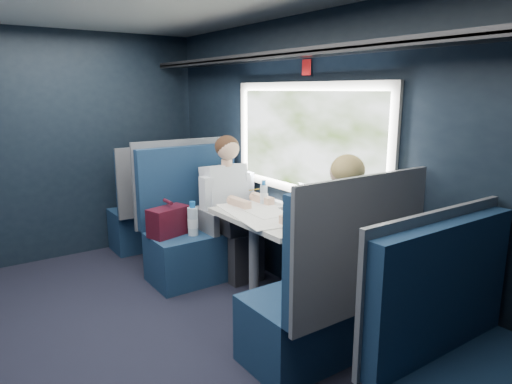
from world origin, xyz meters
TOP-DOWN VIEW (x-y plane):
  - ground at (0.00, 0.00)m, footprint 2.80×4.20m
  - room_shell at (0.02, 0.00)m, footprint 3.00×4.40m
  - table at (1.03, 0.00)m, footprint 0.62×1.00m
  - seat_bay_near at (0.83, 0.87)m, footprint 1.04×0.62m
  - seat_bay_far at (0.85, -0.87)m, footprint 1.04×0.62m
  - seat_row_front at (0.85, 1.80)m, footprint 1.04×0.51m
  - seat_row_back at (0.85, -1.80)m, footprint 1.04×0.51m
  - man at (1.10, 0.70)m, footprint 0.53×0.56m
  - woman at (1.10, -0.71)m, footprint 0.53×0.56m
  - papers at (1.06, 0.07)m, footprint 0.72×0.93m
  - laptop at (1.33, -0.04)m, footprint 0.28×0.34m
  - bottle_small at (1.20, 0.32)m, footprint 0.06×0.06m
  - cup at (1.25, 0.37)m, footprint 0.06×0.06m

SIDE VIEW (x-z plane):
  - ground at x=0.00m, z-range -0.01..0.00m
  - seat_row_front at x=0.85m, z-range -0.17..0.99m
  - seat_row_back at x=0.85m, z-range -0.17..0.99m
  - seat_bay_far at x=0.85m, z-range -0.22..1.04m
  - seat_bay_near at x=0.83m, z-range -0.21..1.05m
  - table at x=1.03m, z-range 0.29..1.03m
  - man at x=1.10m, z-range 0.06..1.38m
  - woman at x=1.10m, z-range 0.07..1.39m
  - papers at x=1.06m, z-range 0.74..0.75m
  - cup at x=1.25m, z-range 0.74..0.82m
  - laptop at x=1.33m, z-range 0.69..0.91m
  - bottle_small at x=1.20m, z-range 0.73..0.94m
  - room_shell at x=0.02m, z-range 0.28..2.68m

